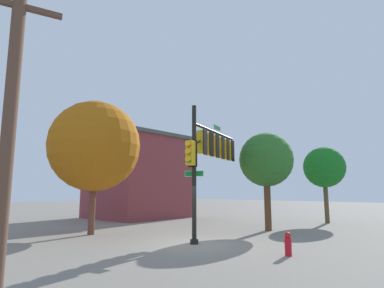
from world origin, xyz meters
name	(u,v)px	position (x,y,z in m)	size (l,w,h in m)	color
ground_plane	(194,244)	(0.00, 0.00, 0.00)	(120.00, 120.00, 0.00)	gray
signal_pole_assembly	(211,151)	(1.85, 0.54, 4.32)	(5.58, 2.05, 6.22)	black
utility_pole	(9,127)	(-8.35, -2.21, 3.64)	(1.75, 0.65, 7.03)	brown
fire_hydrant	(288,244)	(0.36, -4.20, 0.41)	(0.33, 0.24, 0.83)	red
tree_near	(266,160)	(6.42, -0.06, 4.13)	(3.23, 3.23, 5.77)	brown
tree_mid	(324,167)	(13.18, -1.06, 4.00)	(2.98, 2.98, 5.52)	brown
tree_far	(95,146)	(-1.47, 6.05, 4.74)	(4.97, 4.97, 7.23)	brown
brick_building	(139,176)	(7.05, 12.93, 3.58)	(7.69, 7.18, 7.14)	brown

